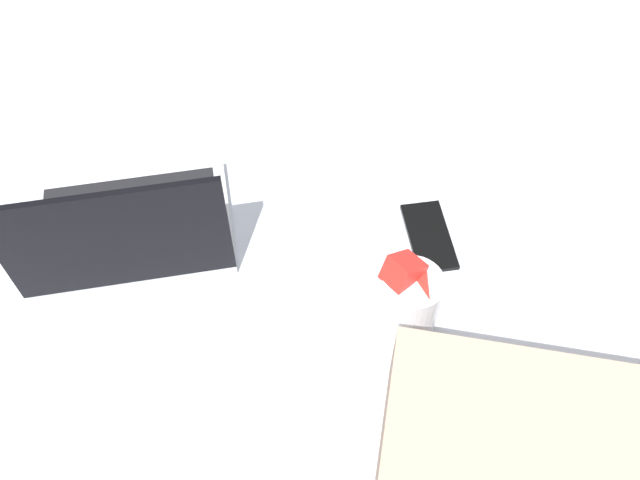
# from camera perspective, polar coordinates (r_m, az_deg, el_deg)

# --- Properties ---
(bed_mattress) EXTENTS (1.80, 1.40, 0.18)m
(bed_mattress) POSITION_cam_1_polar(r_m,az_deg,el_deg) (1.27, 2.37, 0.59)
(bed_mattress) COLOR #B7BCC6
(bed_mattress) RESTS_ON ground
(laptop) EXTENTS (0.39, 0.33, 0.23)m
(laptop) POSITION_cam_1_polar(r_m,az_deg,el_deg) (1.15, -15.69, 0.76)
(laptop) COLOR #B7BABC
(laptop) RESTS_ON bed_mattress
(snack_cup) EXTENTS (0.10, 0.10, 0.15)m
(snack_cup) POSITION_cam_1_polar(r_m,az_deg,el_deg) (1.02, 7.44, -4.78)
(snack_cup) COLOR silver
(snack_cup) RESTS_ON bed_mattress
(cell_phone) EXTENTS (0.11, 0.15, 0.01)m
(cell_phone) POSITION_cam_1_polar(r_m,az_deg,el_deg) (1.16, 9.04, 0.31)
(cell_phone) COLOR black
(cell_phone) RESTS_ON bed_mattress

